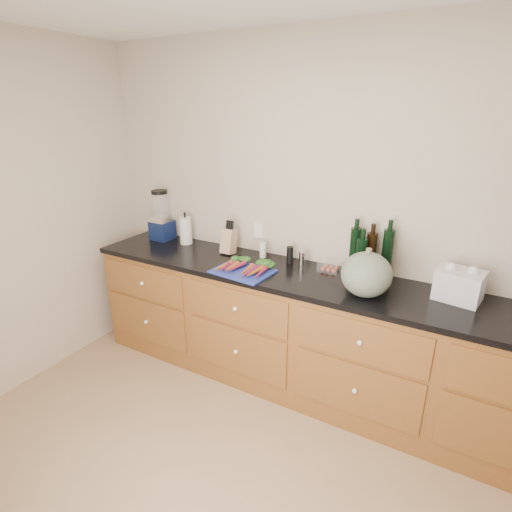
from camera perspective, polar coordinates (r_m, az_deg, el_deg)
The scene contains 15 objects.
wall_back at distance 3.03m, azimuth 10.65°, elevation 5.40°, with size 4.10×0.05×2.60m, color #C1B2A0.
cabinets at distance 3.08m, azimuth 7.55°, elevation -11.41°, with size 3.60×0.64×0.90m.
countertop at distance 2.87m, azimuth 8.01°, elevation -3.38°, with size 3.64×0.62×0.04m, color black.
cutting_board at distance 2.92m, azimuth -1.90°, elevation -2.20°, with size 0.42×0.31×0.01m, color #223396.
carrots at distance 2.94m, azimuth -1.49°, elevation -1.43°, with size 0.37×0.27×0.05m.
squash at distance 2.61m, azimuth 15.49°, elevation -2.56°, with size 0.32×0.32×0.29m, color #516151.
blender_appliance at distance 3.70m, azimuth -13.38°, elevation 5.29°, with size 0.18×0.18×0.45m.
paper_towel at distance 3.55m, azimuth -10.01°, elevation 3.61°, with size 0.11×0.11×0.24m, color silver.
knife_block at distance 3.28m, azimuth -3.91°, elevation 2.13°, with size 0.10×0.10×0.20m, color tan.
grinder_salt at distance 3.18m, azimuth 0.98°, elevation 0.81°, with size 0.05×0.05×0.12m, color silver.
grinder_pepper at distance 3.08m, azimuth 4.86°, elevation 0.17°, with size 0.05×0.05×0.13m, color black.
canister_chrome at distance 3.05m, azimuth 6.57°, elevation -0.35°, with size 0.05×0.05×0.11m, color silver.
tomato_box at distance 2.98m, azimuth 10.49°, elevation -1.48°, with size 0.15×0.12×0.07m, color white.
bottles at distance 2.90m, azimuth 15.80°, elevation 0.20°, with size 0.30×0.15×0.36m.
grocery_bag at distance 2.78m, azimuth 27.03°, elevation -3.75°, with size 0.26×0.21×0.19m, color white, non-canonical shape.
Camera 1 is at (0.92, -1.16, 2.07)m, focal length 28.00 mm.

